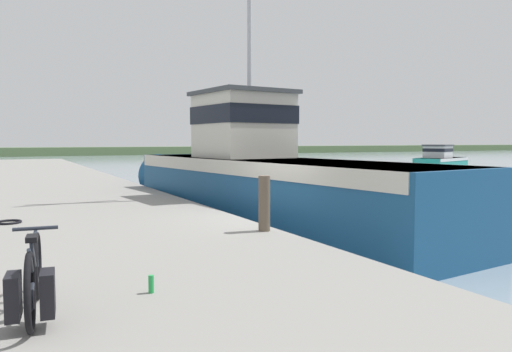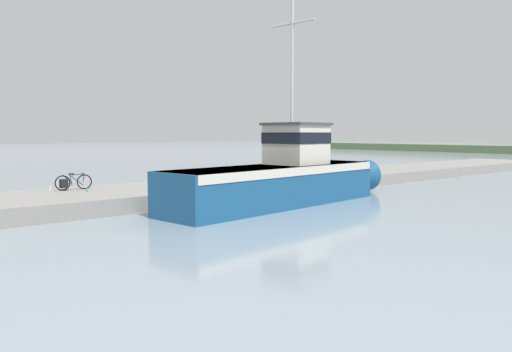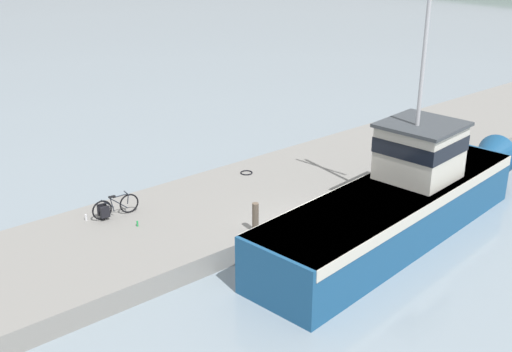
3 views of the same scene
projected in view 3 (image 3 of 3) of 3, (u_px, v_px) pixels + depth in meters
ground_plane at (311, 251)px, 21.65m from camera, size 320.00×320.00×0.00m
dock_pier at (240, 205)px, 24.26m from camera, size 5.86×80.00×0.72m
fishing_boat_main at (404, 198)px, 22.44m from camera, size 4.29×14.70×10.15m
bicycle_touring at (112, 208)px, 22.33m from camera, size 0.53×1.72×0.79m
mooring_post at (255, 218)px, 21.23m from camera, size 0.22×0.22×1.04m
hose_coil at (246, 173)px, 26.31m from camera, size 0.51×0.51×0.05m
water_bottle_on_curb at (86, 217)px, 22.18m from camera, size 0.08×0.08×0.23m
water_bottle_by_bike at (137, 224)px, 21.75m from camera, size 0.06×0.06×0.20m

